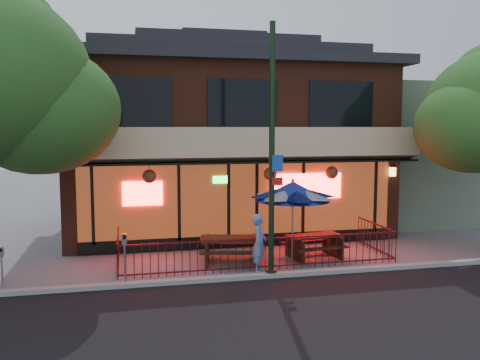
% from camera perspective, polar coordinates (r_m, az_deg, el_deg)
% --- Properties ---
extents(ground, '(80.00, 80.00, 0.00)m').
position_cam_1_polar(ground, '(14.92, 3.06, -10.31)').
color(ground, gray).
rests_on(ground, ground).
extents(curb, '(80.00, 0.25, 0.12)m').
position_cam_1_polar(curb, '(14.45, 3.61, -10.62)').
color(curb, '#999993').
rests_on(curb, ground).
extents(restaurant_building, '(12.96, 9.49, 8.05)m').
position_cam_1_polar(restaurant_building, '(21.26, -2.11, 5.81)').
color(restaurant_building, '#612B1B').
rests_on(restaurant_building, ground).
extents(neighbor_building, '(6.00, 7.00, 6.00)m').
position_cam_1_polar(neighbor_building, '(25.09, 18.31, 2.96)').
color(neighbor_building, slate).
rests_on(neighbor_building, ground).
extents(patio_fence, '(8.44, 2.62, 1.00)m').
position_cam_1_polar(patio_fence, '(15.23, 2.56, -7.52)').
color(patio_fence, '#470F16').
rests_on(patio_fence, ground).
extents(street_light, '(0.43, 0.32, 7.00)m').
position_cam_1_polar(street_light, '(13.98, 3.59, 1.72)').
color(street_light, black).
rests_on(street_light, ground).
extents(picnic_table_left, '(2.16, 1.82, 0.82)m').
position_cam_1_polar(picnic_table_left, '(15.75, -0.97, -7.42)').
color(picnic_table_left, '#302011').
rests_on(picnic_table_left, ground).
extents(picnic_table_right, '(1.92, 1.57, 0.75)m').
position_cam_1_polar(picnic_table_right, '(16.52, 8.31, -6.99)').
color(picnic_table_right, '#341C12').
rests_on(picnic_table_right, ground).
extents(patio_umbrella, '(2.29, 2.29, 2.62)m').
position_cam_1_polar(patio_umbrella, '(15.56, 5.94, -1.25)').
color(patio_umbrella, gray).
rests_on(patio_umbrella, ground).
extents(pedestrian, '(0.62, 0.73, 1.70)m').
position_cam_1_polar(pedestrian, '(14.75, 2.17, -7.09)').
color(pedestrian, '#6292C4').
rests_on(pedestrian, ground).
extents(parking_meter_near, '(0.14, 0.13, 1.40)m').
position_cam_1_polar(parking_meter_near, '(13.77, -12.83, -7.76)').
color(parking_meter_near, gray).
rests_on(parking_meter_near, ground).
extents(parking_meter_far, '(0.11, 0.10, 1.21)m').
position_cam_1_polar(parking_meter_far, '(14.14, -25.20, -8.36)').
color(parking_meter_far, gray).
rests_on(parking_meter_far, ground).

